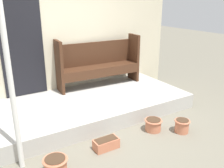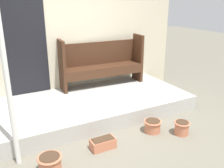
{
  "view_description": "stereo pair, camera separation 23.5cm",
  "coord_description": "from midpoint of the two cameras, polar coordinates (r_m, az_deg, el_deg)",
  "views": [
    {
      "loc": [
        -1.86,
        -3.14,
        2.15
      ],
      "look_at": [
        0.24,
        0.31,
        0.74
      ],
      "focal_mm": 40.0,
      "sensor_mm": 36.0,
      "label": 1
    },
    {
      "loc": [
        -1.65,
        -3.26,
        2.15
      ],
      "look_at": [
        0.24,
        0.31,
        0.74
      ],
      "focal_mm": 40.0,
      "sensor_mm": 36.0,
      "label": 2
    }
  ],
  "objects": [
    {
      "name": "ground_plane",
      "position": [
        4.23,
        0.63,
        -11.21
      ],
      "size": [
        24.0,
        24.0,
        0.0
      ],
      "primitive_type": "plane",
      "color": "#706B5B"
    },
    {
      "name": "porch_slab",
      "position": [
        4.92,
        -2.78,
        -4.78
      ],
      "size": [
        3.7,
        1.75,
        0.29
      ],
      "color": "#B2AFA8",
      "rests_on": "ground_plane"
    },
    {
      "name": "house_wall",
      "position": [
        5.38,
        -7.59,
        10.04
      ],
      "size": [
        4.9,
        0.08,
        2.6
      ],
      "color": "beige",
      "rests_on": "ground_plane"
    },
    {
      "name": "support_post",
      "position": [
        3.27,
        -20.71,
        -1.29
      ],
      "size": [
        0.07,
        0.07,
        2.14
      ],
      "color": "white",
      "rests_on": "ground_plane"
    },
    {
      "name": "bench",
      "position": [
        5.46,
        -1.1,
        5.24
      ],
      "size": [
        1.85,
        0.49,
        1.07
      ],
      "rotation": [
        0.0,
        0.0,
        -0.05
      ],
      "color": "#422616",
      "rests_on": "porch_slab"
    },
    {
      "name": "flower_pot_left",
      "position": [
        3.43,
        -11.98,
        -17.34
      ],
      "size": [
        0.33,
        0.33,
        0.23
      ],
      "color": "#C67251",
      "rests_on": "ground_plane"
    },
    {
      "name": "flower_pot_middle",
      "position": [
        4.3,
        10.82,
        -9.31
      ],
      "size": [
        0.3,
        0.3,
        0.21
      ],
      "color": "#C67251",
      "rests_on": "ground_plane"
    },
    {
      "name": "flower_pot_right",
      "position": [
        4.34,
        17.18,
        -9.46
      ],
      "size": [
        0.26,
        0.26,
        0.23
      ],
      "color": "#C67251",
      "rests_on": "ground_plane"
    },
    {
      "name": "planter_box_rect",
      "position": [
        3.82,
        -0.27,
        -13.46
      ],
      "size": [
        0.37,
        0.19,
        0.16
      ],
      "color": "#C67251",
      "rests_on": "ground_plane"
    }
  ]
}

